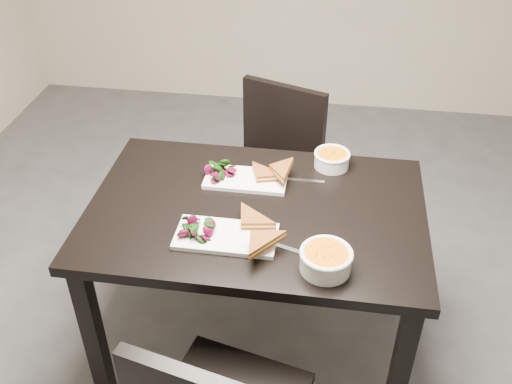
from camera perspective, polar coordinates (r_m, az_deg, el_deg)
table at (r=2.12m, az=0.00°, el=-3.69°), size 1.20×0.80×0.75m
chair_far at (r=2.77m, az=1.62°, el=2.76°), size 0.54×0.54×0.85m
plate_near at (r=1.93m, az=-2.96°, el=-4.40°), size 0.34×0.17×0.02m
sandwich_near at (r=1.91m, az=-0.99°, el=-3.49°), size 0.19×0.15×0.05m
salad_near at (r=1.93m, az=-5.92°, el=-3.38°), size 0.11×0.09×0.05m
soup_bowl_near at (r=1.81m, az=6.91°, el=-6.58°), size 0.17×0.17×0.07m
cutlery_near at (r=1.89m, az=3.07°, el=-5.55°), size 0.18×0.07×0.00m
plate_far at (r=2.19m, az=-1.01°, el=1.25°), size 0.31×0.15×0.02m
sandwich_far at (r=2.15m, az=0.63°, el=1.59°), size 0.18×0.16×0.05m
salad_far at (r=2.19m, az=-3.61°, el=2.09°), size 0.10×0.09×0.04m
soup_bowl_far at (r=2.28m, az=7.49°, el=3.31°), size 0.14×0.14×0.06m
cutlery_far at (r=2.20m, az=4.44°, el=1.17°), size 0.18×0.02×0.00m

